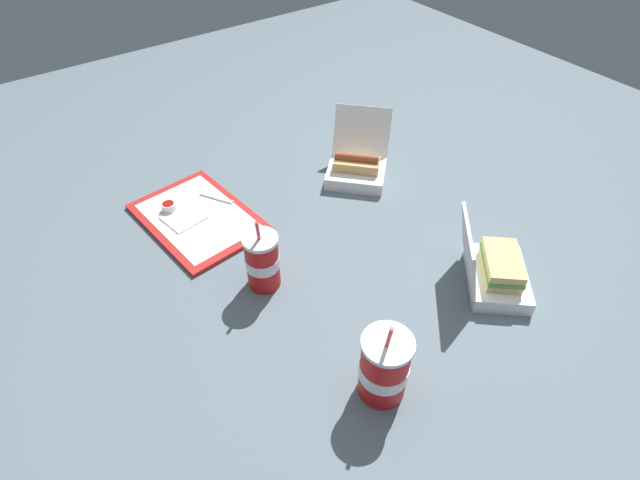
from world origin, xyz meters
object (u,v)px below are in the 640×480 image
at_px(soda_cup_center, 384,367).
at_px(clamshell_hotdog_right, 357,166).
at_px(food_tray, 198,218).
at_px(ketchup_cup, 169,206).
at_px(plastic_fork, 216,198).
at_px(clamshell_sandwich_front, 495,271).
at_px(soda_cup_back, 262,261).

bearing_deg(soda_cup_center, clamshell_hotdog_right, 145.14).
height_order(food_tray, soda_cup_center, soda_cup_center).
bearing_deg(ketchup_cup, plastic_fork, 77.23).
distance_m(ketchup_cup, clamshell_hotdog_right, 0.57).
height_order(food_tray, clamshell_sandwich_front, clamshell_sandwich_front).
height_order(plastic_fork, clamshell_sandwich_front, clamshell_sandwich_front).
bearing_deg(food_tray, ketchup_cup, -143.29).
xyz_separation_m(plastic_fork, clamshell_sandwich_front, (0.69, 0.41, 0.03)).
bearing_deg(soda_cup_back, soda_cup_center, 6.16).
height_order(clamshell_sandwich_front, soda_cup_back, soda_cup_back).
relative_size(ketchup_cup, soda_cup_back, 0.19).
distance_m(plastic_fork, clamshell_hotdog_right, 0.44).
xyz_separation_m(plastic_fork, soda_cup_center, (0.75, -0.01, 0.07)).
height_order(clamshell_hotdog_right, soda_cup_back, soda_cup_back).
distance_m(food_tray, soda_cup_back, 0.32).
relative_size(ketchup_cup, soda_cup_center, 0.18).
distance_m(ketchup_cup, soda_cup_center, 0.79).
bearing_deg(food_tray, clamshell_hotdog_right, 78.49).
bearing_deg(soda_cup_center, plastic_fork, 179.33).
bearing_deg(food_tray, soda_cup_center, 5.77).
xyz_separation_m(ketchup_cup, soda_cup_center, (0.78, 0.12, 0.05)).
xyz_separation_m(food_tray, soda_cup_back, (0.32, 0.03, 0.07)).
relative_size(ketchup_cup, clamshell_sandwich_front, 0.15).
xyz_separation_m(ketchup_cup, soda_cup_back, (0.39, 0.08, 0.05)).
distance_m(ketchup_cup, soda_cup_back, 0.40).
xyz_separation_m(food_tray, ketchup_cup, (-0.07, -0.05, 0.02)).
distance_m(clamshell_hotdog_right, soda_cup_back, 0.51).
xyz_separation_m(food_tray, soda_cup_center, (0.71, 0.07, 0.08)).
bearing_deg(ketchup_cup, food_tray, 36.71).
distance_m(plastic_fork, soda_cup_back, 0.37).
relative_size(soda_cup_center, soda_cup_back, 1.05).
bearing_deg(soda_cup_center, food_tray, -174.23).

